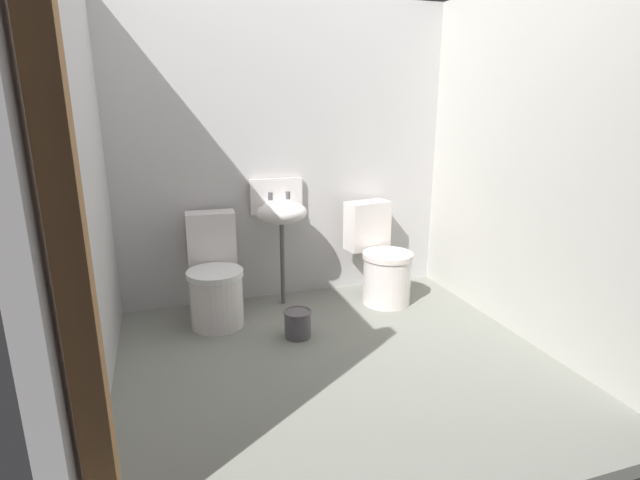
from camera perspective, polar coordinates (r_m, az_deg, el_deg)
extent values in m
cube|color=gray|center=(3.25, 1.60, -14.00)|extent=(3.05, 2.68, 0.08)
cube|color=beige|center=(3.98, -4.10, 9.96)|extent=(3.05, 0.10, 2.34)
cube|color=#B9B5B5|center=(2.81, -26.55, 5.92)|extent=(0.10, 2.48, 2.34)
cube|color=beige|center=(3.63, 22.33, 8.27)|extent=(0.10, 2.48, 2.34)
cube|color=#A16E42|center=(1.74, -27.28, 0.61)|extent=(0.11, 0.11, 2.34)
cylinder|color=white|center=(3.64, -11.92, -6.92)|extent=(0.40, 0.40, 0.38)
cylinder|color=white|center=(3.56, -12.11, -3.80)|extent=(0.42, 0.42, 0.04)
cube|color=white|center=(3.80, -12.51, 0.24)|extent=(0.37, 0.20, 0.40)
cylinder|color=white|center=(3.99, 7.77, -4.66)|extent=(0.44, 0.44, 0.38)
cylinder|color=silver|center=(3.92, 7.88, -1.78)|extent=(0.47, 0.47, 0.04)
cube|color=white|center=(4.11, 5.51, 1.72)|extent=(0.39, 0.24, 0.40)
cylinder|color=#555257|center=(3.90, -4.37, -2.82)|extent=(0.04, 0.04, 0.66)
ellipsoid|color=white|center=(3.79, -4.50, 3.20)|extent=(0.40, 0.32, 0.18)
cube|color=white|center=(3.93, -5.11, 5.12)|extent=(0.42, 0.04, 0.28)
cylinder|color=#555257|center=(3.81, -5.78, 5.07)|extent=(0.04, 0.04, 0.06)
cylinder|color=#555257|center=(3.84, -3.74, 5.21)|extent=(0.04, 0.04, 0.06)
cylinder|color=#555257|center=(3.44, -2.59, -9.75)|extent=(0.18, 0.18, 0.19)
torus|color=#5C4D51|center=(3.40, -2.61, -8.34)|extent=(0.20, 0.20, 0.02)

